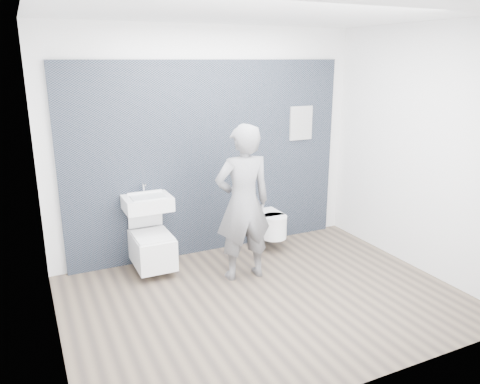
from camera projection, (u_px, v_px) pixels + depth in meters
name	position (u px, v px, depth m)	size (l,w,h in m)	color
ground	(265.00, 298.00, 4.88)	(4.00, 4.00, 0.00)	brown
room_shell	(267.00, 132.00, 4.40)	(4.00, 4.00, 4.00)	silver
tile_wall	(212.00, 249.00, 6.16)	(3.60, 0.06, 2.40)	black
washbasin	(147.00, 203.00, 5.37)	(0.54, 0.40, 0.40)	white
toilet_square	(152.00, 248.00, 5.42)	(0.43, 0.62, 0.83)	white
toilet_rounded	(270.00, 224.00, 6.09)	(0.33, 0.55, 0.30)	white
info_placard	(297.00, 234.00, 6.65)	(0.33, 0.03, 0.45)	silver
visitor	(243.00, 203.00, 5.14)	(0.64, 0.42, 1.76)	gray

